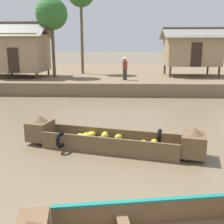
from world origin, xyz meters
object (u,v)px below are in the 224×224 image
at_px(palm_tree_mid, 52,14).
at_px(vendor_person, 125,67).
at_px(stilt_house_mid_left, 22,52).
at_px(stilt_house_mid_right, 191,50).
at_px(banana_boat, 111,140).

height_order(palm_tree_mid, vendor_person, palm_tree_mid).
bearing_deg(vendor_person, palm_tree_mid, 162.65).
height_order(stilt_house_mid_left, palm_tree_mid, palm_tree_mid).
relative_size(stilt_house_mid_right, palm_tree_mid, 0.81).
bearing_deg(stilt_house_mid_left, palm_tree_mid, -0.13).
bearing_deg(vendor_person, stilt_house_mid_right, 30.73).
bearing_deg(stilt_house_mid_right, palm_tree_mid, -172.36).
height_order(stilt_house_mid_left, vendor_person, stilt_house_mid_left).
relative_size(banana_boat, vendor_person, 3.47).
bearing_deg(palm_tree_mid, stilt_house_mid_right, 7.64).
height_order(banana_boat, stilt_house_mid_right, stilt_house_mid_right).
distance_m(stilt_house_mid_left, stilt_house_mid_right, 13.40).
distance_m(banana_boat, stilt_house_mid_left, 15.39).
xyz_separation_m(stilt_house_mid_left, stilt_house_mid_right, (13.32, 1.45, 0.11)).
height_order(banana_boat, stilt_house_mid_left, stilt_house_mid_left).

